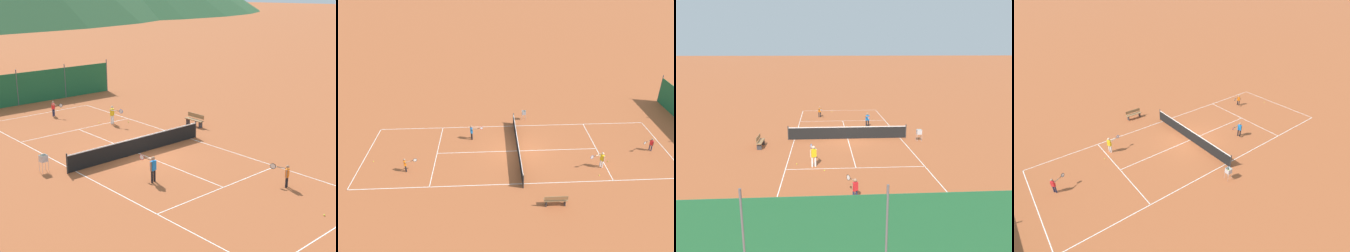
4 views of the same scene
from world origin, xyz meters
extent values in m
plane|color=#A8542D|center=(0.00, 0.00, 0.00)|extent=(600.00, 600.00, 0.00)
cube|color=white|center=(0.00, 11.90, 0.00)|extent=(8.25, 0.05, 0.01)
cube|color=white|center=(0.00, -11.90, 0.00)|extent=(8.25, 0.05, 0.01)
cube|color=white|center=(-4.10, 0.00, 0.00)|extent=(0.05, 23.85, 0.01)
cube|color=white|center=(4.10, 0.00, 0.00)|extent=(0.05, 23.85, 0.01)
cube|color=white|center=(0.00, 6.40, 0.00)|extent=(8.20, 0.05, 0.01)
cube|color=white|center=(0.00, -6.40, 0.00)|extent=(8.20, 0.05, 0.01)
cube|color=white|center=(0.00, 0.00, 0.00)|extent=(0.05, 12.80, 0.01)
cylinder|color=#2D2D2D|center=(-4.55, 0.00, 0.53)|extent=(0.08, 0.08, 1.06)
cylinder|color=#2D2D2D|center=(4.55, 0.00, 0.53)|extent=(0.08, 0.08, 1.06)
cube|color=black|center=(0.00, 0.00, 0.46)|extent=(9.10, 0.02, 0.91)
cube|color=white|center=(0.00, 0.00, 0.93)|extent=(9.10, 0.04, 0.06)
cube|color=#1E6038|center=(0.00, 15.50, 1.30)|extent=(17.20, 0.04, 2.60)
cylinder|color=#59595E|center=(0.00, 15.50, 1.45)|extent=(0.08, 0.08, 2.90)
cylinder|color=#59595E|center=(4.30, 15.50, 1.45)|extent=(0.08, 0.08, 2.90)
cylinder|color=black|center=(-2.13, -3.74, 0.31)|extent=(0.11, 0.11, 0.61)
cylinder|color=black|center=(-1.94, -3.70, 0.31)|extent=(0.11, 0.11, 0.61)
cube|color=blue|center=(-2.04, -3.72, 0.85)|extent=(0.33, 0.23, 0.47)
sphere|color=#A37556|center=(-2.04, -3.72, 1.21)|extent=(0.19, 0.19, 0.19)
cylinder|color=#A37556|center=(-2.22, -3.76, 0.85)|extent=(0.07, 0.07, 0.47)
cylinder|color=#A37556|center=(-1.91, -3.45, 1.03)|extent=(0.18, 0.48, 0.07)
cylinder|color=black|center=(-1.99, -3.11, 1.03)|extent=(0.08, 0.22, 0.03)
torus|color=red|center=(-2.05, -2.87, 1.03)|extent=(0.09, 0.28, 0.28)
cylinder|color=silver|center=(-2.05, -2.87, 1.03)|extent=(0.06, 0.24, 0.25)
cylinder|color=white|center=(2.55, 6.05, 0.30)|extent=(0.11, 0.11, 0.60)
cylinder|color=white|center=(2.37, 5.97, 0.30)|extent=(0.11, 0.11, 0.60)
cube|color=yellow|center=(2.46, 6.01, 0.84)|extent=(0.33, 0.27, 0.47)
sphere|color=beige|center=(2.46, 6.01, 1.19)|extent=(0.18, 0.18, 0.18)
cylinder|color=beige|center=(2.63, 6.08, 0.84)|extent=(0.07, 0.07, 0.47)
cylinder|color=beige|center=(2.39, 5.72, 1.02)|extent=(0.25, 0.46, 0.07)
cylinder|color=black|center=(2.52, 5.41, 1.02)|extent=(0.11, 0.21, 0.03)
torus|color=#1E4CB2|center=(2.62, 5.18, 1.02)|extent=(0.13, 0.27, 0.28)
cylinder|color=silver|center=(2.62, 5.18, 1.02)|extent=(0.10, 0.23, 0.25)
cylinder|color=#23284C|center=(0.55, 10.69, 0.26)|extent=(0.09, 0.09, 0.52)
cylinder|color=#23284C|center=(0.41, 10.60, 0.26)|extent=(0.09, 0.09, 0.52)
cube|color=red|center=(0.48, 10.64, 0.72)|extent=(0.29, 0.25, 0.40)
sphere|color=#A37556|center=(0.48, 10.64, 1.02)|extent=(0.16, 0.16, 0.16)
cylinder|color=#A37556|center=(0.61, 10.73, 0.72)|extent=(0.06, 0.06, 0.40)
cylinder|color=#A37556|center=(0.45, 10.39, 0.88)|extent=(0.26, 0.37, 0.06)
cylinder|color=black|center=(0.61, 10.14, 0.88)|extent=(0.12, 0.17, 0.03)
torus|color=black|center=(0.73, 9.94, 0.88)|extent=(0.17, 0.25, 0.28)
cylinder|color=silver|center=(0.73, 9.94, 0.88)|extent=(0.14, 0.21, 0.25)
cylinder|color=black|center=(2.13, -8.38, 0.26)|extent=(0.09, 0.09, 0.52)
cylinder|color=black|center=(2.29, -8.32, 0.26)|extent=(0.09, 0.09, 0.52)
cube|color=orange|center=(2.21, -8.35, 0.72)|extent=(0.28, 0.22, 0.40)
sphere|color=#A37556|center=(2.21, -8.35, 1.02)|extent=(0.16, 0.16, 0.16)
cylinder|color=#A37556|center=(2.06, -8.41, 0.72)|extent=(0.06, 0.06, 0.40)
cylinder|color=#A37556|center=(2.28, -8.11, 0.87)|extent=(0.20, 0.39, 0.06)
cylinder|color=black|center=(2.18, -7.84, 0.87)|extent=(0.09, 0.18, 0.03)
torus|color=black|center=(2.09, -7.62, 0.87)|extent=(0.12, 0.27, 0.28)
cylinder|color=silver|center=(2.09, -7.62, 0.87)|extent=(0.10, 0.23, 0.25)
sphere|color=#CCE033|center=(3.50, 5.58, 0.03)|extent=(0.07, 0.07, 0.07)
sphere|color=#CCE033|center=(0.90, -11.08, 0.03)|extent=(0.07, 0.07, 0.07)
sphere|color=#CCE033|center=(1.84, 6.75, 0.03)|extent=(0.07, 0.07, 0.07)
cylinder|color=#B7B7BC|center=(-5.47, 0.86, 0.28)|extent=(0.02, 0.02, 0.55)
cylinder|color=#B7B7BC|center=(-5.13, 0.86, 0.28)|extent=(0.02, 0.02, 0.55)
cylinder|color=#B7B7BC|center=(-5.47, 1.20, 0.28)|extent=(0.02, 0.02, 0.55)
cylinder|color=#B7B7BC|center=(-5.13, 1.20, 0.28)|extent=(0.02, 0.02, 0.55)
cube|color=#B7B7BC|center=(-5.30, 1.03, 0.56)|extent=(0.34, 0.34, 0.02)
cube|color=#B7B7BC|center=(-5.30, 0.86, 0.72)|extent=(0.34, 0.02, 0.34)
cube|color=#B7B7BC|center=(-5.30, 1.20, 0.72)|extent=(0.34, 0.02, 0.34)
cube|color=#B7B7BC|center=(-5.47, 1.03, 0.72)|extent=(0.02, 0.34, 0.34)
cube|color=#B7B7BC|center=(-5.13, 1.03, 0.72)|extent=(0.02, 0.34, 0.34)
sphere|color=#CCE033|center=(-5.43, 1.02, 0.60)|extent=(0.07, 0.07, 0.07)
sphere|color=#CCE033|center=(-5.34, 0.95, 0.60)|extent=(0.07, 0.07, 0.07)
sphere|color=#CCE033|center=(-5.24, 0.92, 0.60)|extent=(0.07, 0.07, 0.07)
sphere|color=#CCE033|center=(-5.32, 1.16, 0.60)|extent=(0.07, 0.07, 0.07)
sphere|color=#CCE033|center=(-5.27, 1.01, 0.60)|extent=(0.07, 0.07, 0.07)
sphere|color=#CCE033|center=(-5.26, 0.92, 0.60)|extent=(0.07, 0.07, 0.07)
sphere|color=#CCE033|center=(-5.28, 1.00, 0.66)|extent=(0.07, 0.07, 0.07)
sphere|color=#CCE033|center=(-5.40, 1.00, 0.66)|extent=(0.07, 0.07, 0.07)
sphere|color=#CCE033|center=(-5.41, 1.11, 0.66)|extent=(0.07, 0.07, 0.07)
sphere|color=#CCE033|center=(-5.33, 0.90, 0.66)|extent=(0.07, 0.07, 0.07)
sphere|color=#CCE033|center=(-5.40, 0.93, 0.66)|extent=(0.07, 0.07, 0.07)
sphere|color=#CCE033|center=(-5.40, 1.10, 0.66)|extent=(0.07, 0.07, 0.07)
sphere|color=#CCE033|center=(-5.33, 1.00, 0.71)|extent=(0.07, 0.07, 0.07)
sphere|color=#CCE033|center=(-5.22, 1.04, 0.71)|extent=(0.07, 0.07, 0.07)
sphere|color=#CCE033|center=(-5.28, 0.98, 0.71)|extent=(0.07, 0.07, 0.07)
sphere|color=#CCE033|center=(-5.37, 1.15, 0.71)|extent=(0.07, 0.07, 0.07)
sphere|color=#CCE033|center=(-5.39, 0.96, 0.71)|extent=(0.07, 0.07, 0.07)
cube|color=olive|center=(6.30, 1.86, 0.44)|extent=(0.36, 1.50, 0.05)
cube|color=olive|center=(6.46, 1.86, 0.70)|extent=(0.04, 1.50, 0.28)
cube|color=#333338|center=(6.30, 1.26, 0.22)|extent=(0.32, 0.06, 0.44)
cube|color=#333338|center=(6.30, 2.46, 0.22)|extent=(0.32, 0.06, 0.44)
camera|label=1|loc=(-15.42, -19.73, 8.84)|focal=50.00mm
camera|label=2|loc=(21.80, -2.11, 14.56)|focal=35.00mm
camera|label=3|loc=(1.89, 24.37, 6.81)|focal=35.00mm
camera|label=4|loc=(-14.20, 11.76, 11.95)|focal=28.00mm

